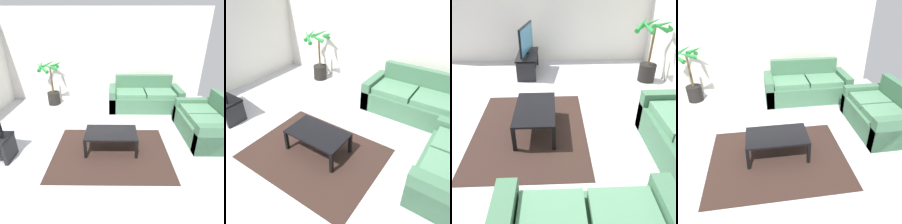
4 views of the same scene
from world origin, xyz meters
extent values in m
plane|color=#B2B2B7|center=(0.00, 0.00, 0.00)|extent=(6.60, 6.60, 0.00)
cube|color=silver|center=(0.00, 3.00, 1.35)|extent=(6.00, 0.06, 2.70)
cube|color=#3F6B4C|center=(1.17, 2.25, 0.21)|extent=(2.02, 0.90, 0.42)
cube|color=#3F6B4C|center=(1.17, 2.62, 0.66)|extent=(1.66, 0.16, 0.48)
cube|color=#3F6B4C|center=(0.25, 2.25, 0.31)|extent=(0.18, 0.90, 0.62)
cube|color=#4F7F5D|center=(0.75, 2.20, 0.48)|extent=(0.79, 0.66, 0.12)
cube|color=#4F7F5D|center=(1.58, 2.20, 0.48)|extent=(0.79, 0.66, 0.12)
cube|color=#3F6B4C|center=(2.25, 0.10, 0.31)|extent=(0.90, 0.18, 0.62)
cube|color=#4F7F5D|center=(2.20, 0.48, 0.48)|extent=(0.66, 0.54, 0.12)
cube|color=black|center=(-1.60, -0.08, 0.23)|extent=(0.06, 0.41, 0.46)
cube|color=black|center=(0.24, 0.23, 0.38)|extent=(0.99, 0.59, 0.03)
cube|color=black|center=(-0.23, -0.04, 0.18)|extent=(0.05, 0.05, 0.37)
cube|color=black|center=(0.71, -0.04, 0.18)|extent=(0.05, 0.05, 0.37)
cube|color=black|center=(-0.23, 0.50, 0.18)|extent=(0.05, 0.05, 0.37)
cube|color=black|center=(0.71, 0.50, 0.18)|extent=(0.05, 0.05, 0.37)
cube|color=black|center=(0.24, 0.13, 0.00)|extent=(2.20, 1.70, 0.01)
cylinder|color=black|center=(-1.54, 2.55, 0.19)|extent=(0.36, 0.36, 0.38)
cylinder|color=brown|center=(-1.54, 2.55, 0.75)|extent=(0.05, 0.05, 0.75)
cone|color=#248736|center=(-1.36, 2.57, 1.18)|extent=(0.14, 0.39, 0.23)
cone|color=#248736|center=(-1.40, 2.77, 1.18)|extent=(0.50, 0.36, 0.28)
cone|color=#248736|center=(-1.67, 2.76, 1.18)|extent=(0.47, 0.34, 0.27)
cone|color=#248736|center=(-1.79, 2.53, 1.18)|extent=(0.14, 0.52, 0.28)
cone|color=#248736|center=(-1.71, 2.33, 1.18)|extent=(0.50, 0.41, 0.29)
cone|color=#248736|center=(-1.47, 2.36, 1.18)|extent=(0.42, 0.23, 0.24)
camera|label=1|loc=(0.29, -2.91, 2.30)|focal=30.70mm
camera|label=2|loc=(2.15, -1.96, 2.71)|focal=36.11mm
camera|label=3|loc=(3.27, 0.52, 2.17)|focal=38.24mm
camera|label=4|loc=(0.01, -2.65, 2.46)|focal=35.49mm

